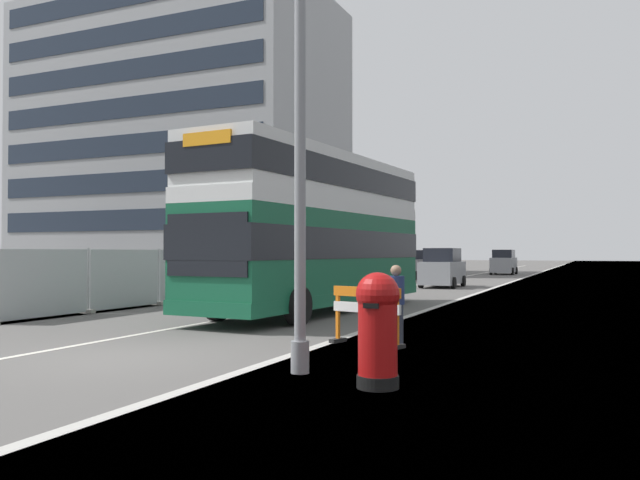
# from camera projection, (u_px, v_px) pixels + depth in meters

# --- Properties ---
(ground) EXTENTS (140.00, 280.00, 0.10)m
(ground) POSITION_uv_depth(u_px,v_px,m) (148.00, 360.00, 11.38)
(ground) COLOR #565451
(double_decker_bus) EXTENTS (3.36, 11.41, 4.91)m
(double_decker_bus) POSITION_uv_depth(u_px,v_px,m) (317.00, 229.00, 20.02)
(double_decker_bus) COLOR #145638
(double_decker_bus) RESTS_ON ground
(lamppost_foreground) EXTENTS (0.29, 0.70, 8.95)m
(lamppost_foreground) POSITION_uv_depth(u_px,v_px,m) (300.00, 103.00, 10.01)
(lamppost_foreground) COLOR gray
(lamppost_foreground) RESTS_ON ground
(red_pillar_postbox) EXTENTS (0.61, 0.61, 1.61)m
(red_pillar_postbox) POSITION_uv_depth(u_px,v_px,m) (378.00, 324.00, 8.87)
(red_pillar_postbox) COLOR black
(red_pillar_postbox) RESTS_ON ground
(roadworks_barrier) EXTENTS (1.65, 0.84, 1.18)m
(roadworks_barrier) POSITION_uv_depth(u_px,v_px,m) (366.00, 309.00, 12.88)
(roadworks_barrier) COLOR orange
(roadworks_barrier) RESTS_ON ground
(construction_site_fence) EXTENTS (0.44, 27.40, 2.02)m
(construction_site_fence) POSITION_uv_depth(u_px,v_px,m) (254.00, 272.00, 28.95)
(construction_site_fence) COLOR #A8AAAD
(construction_site_fence) RESTS_ON ground
(car_oncoming_near) EXTENTS (1.91, 4.05, 2.09)m
(car_oncoming_near) POSITION_uv_depth(u_px,v_px,m) (443.00, 269.00, 34.28)
(car_oncoming_near) COLOR gray
(car_oncoming_near) RESTS_ON ground
(car_receding_mid) EXTENTS (1.96, 4.51, 2.11)m
(car_receding_mid) POSITION_uv_depth(u_px,v_px,m) (396.00, 266.00, 41.95)
(car_receding_mid) COLOR slate
(car_receding_mid) RESTS_ON ground
(car_receding_far) EXTENTS (2.09, 4.06, 2.03)m
(car_receding_far) POSITION_uv_depth(u_px,v_px,m) (426.00, 264.00, 49.34)
(car_receding_far) COLOR slate
(car_receding_far) RESTS_ON ground
(car_far_side) EXTENTS (1.92, 4.09, 2.08)m
(car_far_side) POSITION_uv_depth(u_px,v_px,m) (504.00, 263.00, 53.79)
(car_far_side) COLOR gray
(car_far_side) RESTS_ON ground
(bare_tree_far_verge_near) EXTENTS (2.44, 2.42, 5.10)m
(bare_tree_far_verge_near) POSITION_uv_depth(u_px,v_px,m) (302.00, 240.00, 43.41)
(bare_tree_far_verge_near) COLOR #4C3D2D
(bare_tree_far_verge_near) RESTS_ON ground
(bare_tree_far_verge_mid) EXTENTS (2.90, 3.05, 5.13)m
(bare_tree_far_verge_mid) POSITION_uv_depth(u_px,v_px,m) (252.00, 241.00, 45.38)
(bare_tree_far_verge_mid) COLOR #4C3D2D
(bare_tree_far_verge_mid) RESTS_ON ground
(bare_tree_far_verge_far) EXTENTS (2.06, 2.44, 4.60)m
(bare_tree_far_verge_far) POSITION_uv_depth(u_px,v_px,m) (336.00, 247.00, 53.48)
(bare_tree_far_verge_far) COLOR #4C3D2D
(bare_tree_far_verge_far) RESTS_ON ground
(pedestrian_at_kerb) EXTENTS (0.34, 0.34, 1.63)m
(pedestrian_at_kerb) POSITION_uv_depth(u_px,v_px,m) (396.00, 306.00, 12.72)
(pedestrian_at_kerb) COLOR #2D3342
(pedestrian_at_kerb) RESTS_ON ground
(backdrop_office_block) EXTENTS (28.46, 16.62, 25.14)m
(backdrop_office_block) POSITION_uv_depth(u_px,v_px,m) (182.00, 140.00, 61.00)
(backdrop_office_block) COLOR #9EA0A3
(backdrop_office_block) RESTS_ON ground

